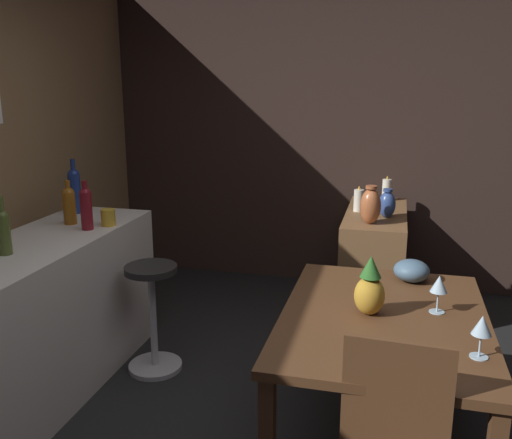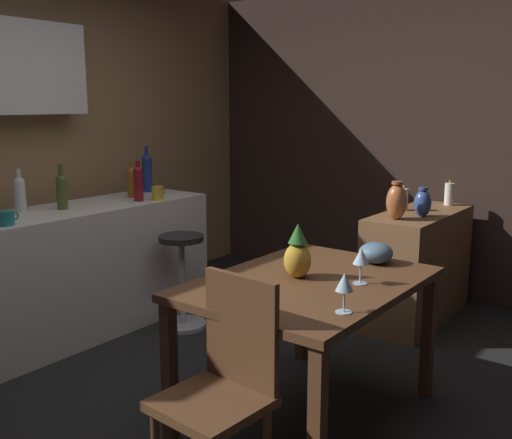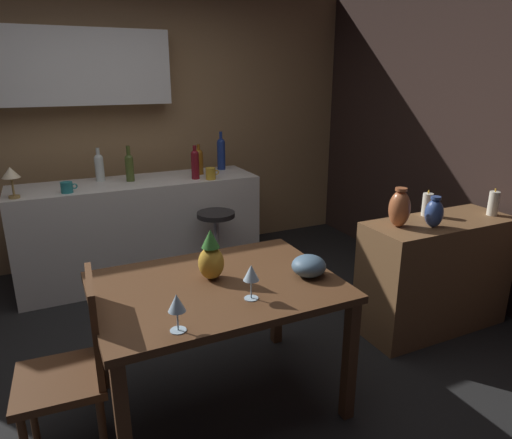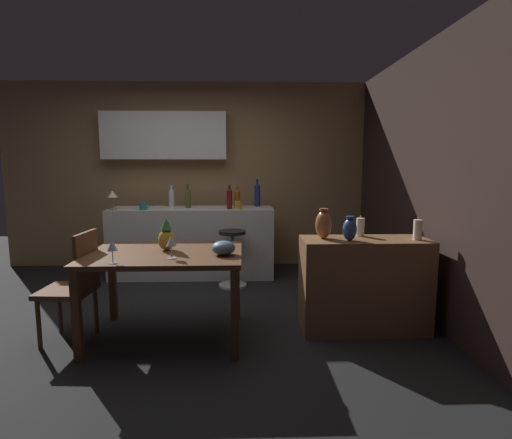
# 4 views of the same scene
# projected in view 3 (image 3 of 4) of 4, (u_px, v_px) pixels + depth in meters

# --- Properties ---
(ground_plane) EXTENTS (9.00, 9.00, 0.00)m
(ground_plane) POSITION_uv_depth(u_px,v_px,m) (177.00, 365.00, 2.94)
(ground_plane) COLOR black
(wall_kitchen_back) EXTENTS (5.20, 0.33, 2.60)m
(wall_kitchen_back) POSITION_uv_depth(u_px,v_px,m) (101.00, 117.00, 4.28)
(wall_kitchen_back) COLOR #9E7A51
(wall_kitchen_back) RESTS_ON ground_plane
(wall_side_right) EXTENTS (0.10, 4.40, 2.60)m
(wall_side_right) POSITION_uv_depth(u_px,v_px,m) (454.00, 135.00, 3.85)
(wall_side_right) COLOR #33231E
(wall_side_right) RESTS_ON ground_plane
(dining_table) EXTENTS (1.27, 0.92, 0.74)m
(dining_table) POSITION_uv_depth(u_px,v_px,m) (217.00, 298.00, 2.43)
(dining_table) COLOR #56351E
(dining_table) RESTS_ON ground_plane
(kitchen_counter) EXTENTS (2.10, 0.60, 0.90)m
(kitchen_counter) POSITION_uv_depth(u_px,v_px,m) (141.00, 229.00, 4.13)
(kitchen_counter) COLOR silver
(kitchen_counter) RESTS_ON ground_plane
(sideboard_cabinet) EXTENTS (1.10, 0.44, 0.82)m
(sideboard_cabinet) POSITION_uv_depth(u_px,v_px,m) (434.00, 275.00, 3.30)
(sideboard_cabinet) COLOR brown
(sideboard_cabinet) RESTS_ON ground_plane
(chair_near_window) EXTENTS (0.43, 0.43, 0.92)m
(chair_near_window) POSITION_uv_depth(u_px,v_px,m) (75.00, 365.00, 2.13)
(chair_near_window) COLOR #56351E
(chair_near_window) RESTS_ON ground_plane
(bar_stool) EXTENTS (0.34, 0.34, 0.68)m
(bar_stool) POSITION_uv_depth(u_px,v_px,m) (217.00, 248.00, 3.93)
(bar_stool) COLOR #262323
(bar_stool) RESTS_ON ground_plane
(wine_glass_left) EXTENTS (0.08, 0.08, 0.18)m
(wine_glass_left) POSITION_uv_depth(u_px,v_px,m) (251.00, 274.00, 2.20)
(wine_glass_left) COLOR silver
(wine_glass_left) RESTS_ON dining_table
(wine_glass_right) EXTENTS (0.08, 0.08, 0.17)m
(wine_glass_right) POSITION_uv_depth(u_px,v_px,m) (177.00, 304.00, 1.92)
(wine_glass_right) COLOR silver
(wine_glass_right) RESTS_ON dining_table
(pineapple_centerpiece) EXTENTS (0.14, 0.14, 0.28)m
(pineapple_centerpiece) POSITION_uv_depth(u_px,v_px,m) (211.00, 258.00, 2.43)
(pineapple_centerpiece) COLOR gold
(pineapple_centerpiece) RESTS_ON dining_table
(fruit_bowl) EXTENTS (0.19, 0.19, 0.12)m
(fruit_bowl) POSITION_uv_depth(u_px,v_px,m) (309.00, 266.00, 2.48)
(fruit_bowl) COLOR slate
(fruit_bowl) RESTS_ON dining_table
(wine_bottle_olive) EXTENTS (0.07, 0.07, 0.31)m
(wine_bottle_olive) POSITION_uv_depth(u_px,v_px,m) (129.00, 166.00, 3.95)
(wine_bottle_olive) COLOR #475623
(wine_bottle_olive) RESTS_ON kitchen_counter
(wine_bottle_ruby) EXTENTS (0.07, 0.07, 0.30)m
(wine_bottle_ruby) POSITION_uv_depth(u_px,v_px,m) (195.00, 163.00, 4.03)
(wine_bottle_ruby) COLOR maroon
(wine_bottle_ruby) RESTS_ON kitchen_counter
(wine_bottle_amber) EXTENTS (0.08, 0.08, 0.28)m
(wine_bottle_amber) POSITION_uv_depth(u_px,v_px,m) (199.00, 161.00, 4.23)
(wine_bottle_amber) COLOR #8C5114
(wine_bottle_amber) RESTS_ON kitchen_counter
(wine_bottle_clear) EXTENTS (0.08, 0.08, 0.29)m
(wine_bottle_clear) POSITION_uv_depth(u_px,v_px,m) (99.00, 166.00, 3.96)
(wine_bottle_clear) COLOR silver
(wine_bottle_clear) RESTS_ON kitchen_counter
(wine_bottle_cobalt) EXTENTS (0.08, 0.08, 0.37)m
(wine_bottle_cobalt) POSITION_uv_depth(u_px,v_px,m) (221.00, 152.00, 4.43)
(wine_bottle_cobalt) COLOR navy
(wine_bottle_cobalt) RESTS_ON kitchen_counter
(cup_mustard) EXTENTS (0.12, 0.09, 0.10)m
(cup_mustard) POSITION_uv_depth(u_px,v_px,m) (211.00, 174.00, 4.04)
(cup_mustard) COLOR gold
(cup_mustard) RESTS_ON kitchen_counter
(cup_teal) EXTENTS (0.13, 0.09, 0.09)m
(cup_teal) POSITION_uv_depth(u_px,v_px,m) (67.00, 187.00, 3.58)
(cup_teal) COLOR teal
(cup_teal) RESTS_ON kitchen_counter
(counter_lamp) EXTENTS (0.13, 0.13, 0.24)m
(counter_lamp) POSITION_uv_depth(u_px,v_px,m) (11.00, 175.00, 3.38)
(counter_lamp) COLOR #A58447
(counter_lamp) RESTS_ON kitchen_counter
(pillar_candle_tall) EXTENTS (0.07, 0.07, 0.19)m
(pillar_candle_tall) POSITION_uv_depth(u_px,v_px,m) (427.00, 205.00, 3.26)
(pillar_candle_tall) COLOR white
(pillar_candle_tall) RESTS_ON sideboard_cabinet
(pillar_candle_short) EXTENTS (0.07, 0.07, 0.20)m
(pillar_candle_short) POSITION_uv_depth(u_px,v_px,m) (493.00, 203.00, 3.27)
(pillar_candle_short) COLOR white
(pillar_candle_short) RESTS_ON sideboard_cabinet
(vase_ceramic_blue) EXTENTS (0.12, 0.12, 0.21)m
(vase_ceramic_blue) POSITION_uv_depth(u_px,v_px,m) (434.00, 213.00, 3.01)
(vase_ceramic_blue) COLOR #334C8C
(vase_ceramic_blue) RESTS_ON sideboard_cabinet
(vase_copper) EXTENTS (0.14, 0.14, 0.26)m
(vase_copper) POSITION_uv_depth(u_px,v_px,m) (399.00, 208.00, 3.01)
(vase_copper) COLOR #B26038
(vase_copper) RESTS_ON sideboard_cabinet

